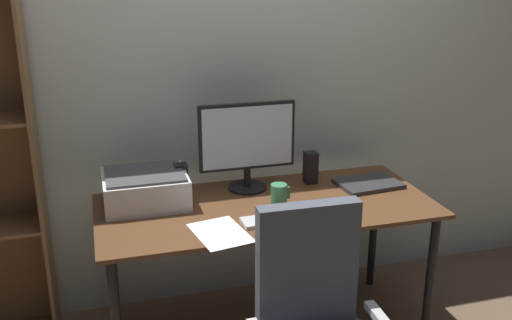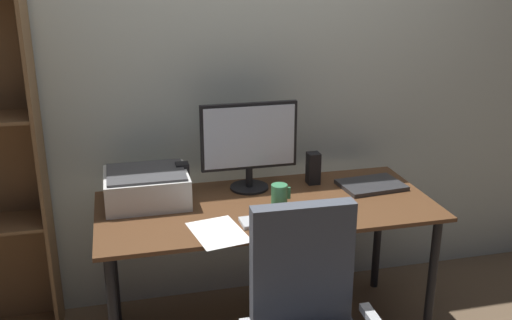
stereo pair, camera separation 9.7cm
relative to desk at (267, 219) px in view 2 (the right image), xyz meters
The scene contains 11 objects.
back_wall 0.83m from the desk, 90.00° to the left, with size 6.40×0.10×2.60m, color beige.
desk is the anchor object (origin of this frame).
monitor 0.41m from the desk, 98.75° to the left, with size 0.50×0.20×0.46m.
keyboard 0.22m from the desk, 97.72° to the right, with size 0.29×0.11×0.02m, color #B7BABC.
mouse 0.30m from the desk, 46.32° to the right, with size 0.06×0.10×0.03m, color black.
coffee_mug 0.15m from the desk, 19.26° to the right, with size 0.09×0.08×0.10m.
laptop 0.60m from the desk, ahead, with size 0.32×0.23×0.02m, color #2D2D30.
speaker_left 0.47m from the desk, 150.41° to the left, with size 0.06×0.07×0.17m, color black.
speaker_right 0.41m from the desk, 34.75° to the left, with size 0.06×0.07×0.17m, color black.
printer 0.61m from the desk, 163.56° to the left, with size 0.40×0.34×0.16m.
paper_sheet 0.39m from the desk, 138.57° to the right, with size 0.21×0.30×0.00m, color white.
Camera 2 is at (-0.68, -2.54, 1.87)m, focal length 41.16 mm.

